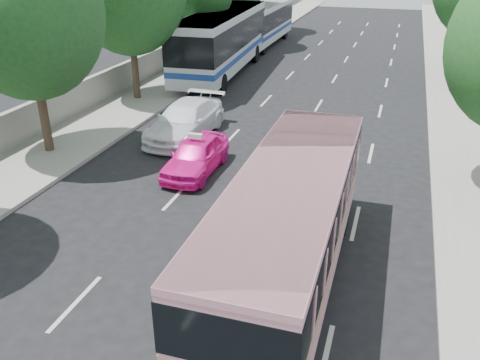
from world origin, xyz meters
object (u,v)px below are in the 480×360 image
at_px(pink_bus, 289,218).
at_px(pink_taxi, 196,155).
at_px(tour_coach_front, 222,38).
at_px(tour_coach_rear, 264,21).
at_px(white_pickup, 185,120).

height_order(pink_bus, pink_taxi, pink_bus).
bearing_deg(tour_coach_front, pink_bus, -70.04).
bearing_deg(pink_taxi, pink_bus, -50.34).
relative_size(pink_bus, tour_coach_rear, 0.89).
bearing_deg(tour_coach_rear, tour_coach_front, -89.34).
xyz_separation_m(pink_taxi, tour_coach_front, (-4.15, 14.79, 1.69)).
bearing_deg(pink_bus, tour_coach_rear, 105.97).
height_order(white_pickup, tour_coach_rear, tour_coach_rear).
bearing_deg(tour_coach_rear, pink_taxi, -80.57).
xyz_separation_m(pink_bus, tour_coach_front, (-8.96, 20.52, 0.45)).
relative_size(pink_taxi, tour_coach_front, 0.30).
bearing_deg(pink_taxi, white_pickup, 118.64).
height_order(pink_taxi, tour_coach_rear, tour_coach_rear).
relative_size(pink_taxi, white_pickup, 0.75).
bearing_deg(pink_bus, tour_coach_front, 113.30).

